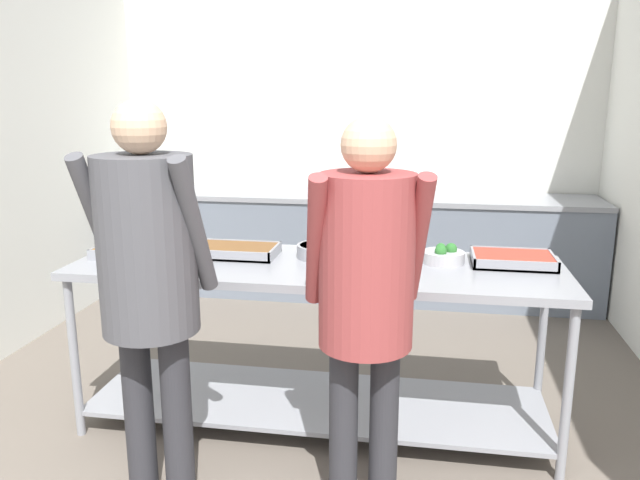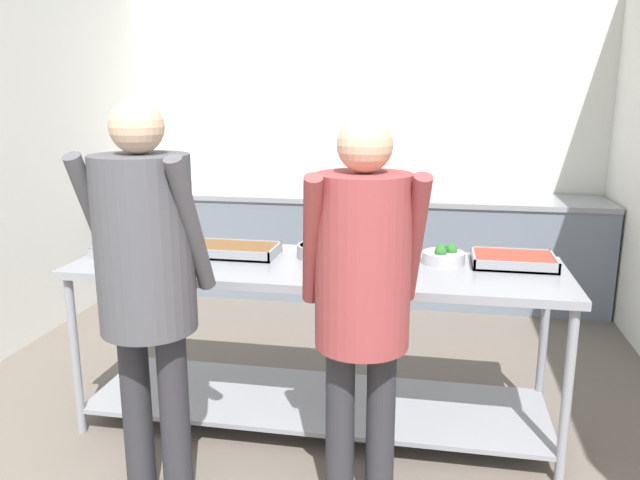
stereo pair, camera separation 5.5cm
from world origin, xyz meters
The scene contains 12 objects.
wall_rear centered at (0.00, 4.39, 1.32)m, with size 4.27×0.06×2.65m.
back_counter centered at (0.00, 4.02, 0.44)m, with size 4.11×0.65×0.88m.
serving_counter centered at (0.11, 1.83, 0.59)m, with size 2.45×0.75×0.88m.
serving_tray_greens centered at (-0.84, 1.84, 0.90)m, with size 0.43×0.29×0.05m.
serving_tray_roast centered at (-0.36, 1.92, 0.90)m, with size 0.47×0.26×0.05m.
sauce_pan centered at (0.12, 1.97, 0.91)m, with size 0.40×0.26×0.07m.
plate_stack centered at (0.47, 1.90, 0.90)m, with size 0.25×0.25×0.05m.
broccoli_bowl centered at (0.74, 1.96, 0.91)m, with size 0.21×0.21×0.10m.
serving_tray_vegetables centered at (1.08, 1.99, 0.90)m, with size 0.40×0.29×0.05m.
guest_serving_left centered at (-0.44, 1.10, 1.04)m, with size 0.49×0.39×1.69m.
guest_serving_right centered at (0.42, 1.17, 1.00)m, with size 0.52×0.41×1.63m.
water_bottle centered at (-1.83, 3.98, 1.01)m, with size 0.08×0.08×0.28m.
Camera 1 is at (0.64, -1.14, 1.71)m, focal length 35.00 mm.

